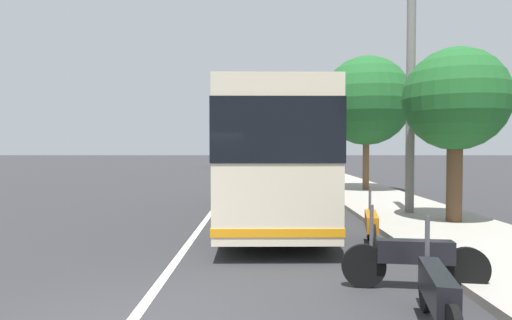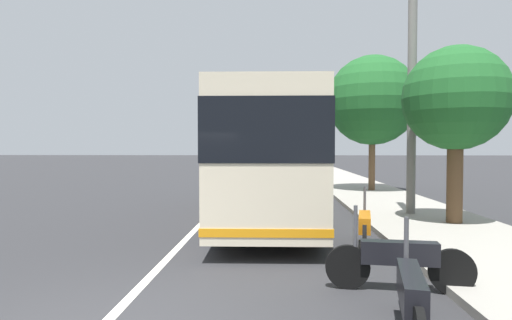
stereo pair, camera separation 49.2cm
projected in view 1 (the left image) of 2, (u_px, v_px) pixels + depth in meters
The scene contains 12 objects.
sidewalk_curb at pixel (398, 208), 14.69m from camera, with size 110.00×3.60×0.14m, color #9E998E.
lane_divider_line at pixel (214, 210), 14.74m from camera, with size 110.00×0.16×0.01m, color silver.
coach_bus at pixel (268, 152), 12.90m from camera, with size 10.45×2.68×3.55m.
motorcycle_far_end at pixel (437, 295), 4.82m from camera, with size 2.28×0.58×1.29m.
motorcycle_angled at pixel (414, 258), 6.45m from camera, with size 0.38×2.18×1.29m.
motorcycle_nearest_curb at pixel (371, 226), 9.15m from camera, with size 2.27×0.55×1.28m.
car_behind_bus at pixel (223, 161), 44.94m from camera, with size 4.53×2.08×1.48m.
car_side_street at pixel (258, 167), 30.98m from camera, with size 4.54×1.99×1.53m.
car_far_distant at pixel (262, 160), 48.35m from camera, with size 4.07×2.04×1.56m.
roadside_tree_mid_block at pixel (455, 101), 11.53m from camera, with size 2.79×2.79×4.88m.
roadside_tree_far_block at pixel (366, 101), 20.21m from camera, with size 4.23×4.23×6.51m.
utility_pole at pixel (410, 103), 13.11m from camera, with size 0.27×0.27×7.10m, color slate.
Camera 1 is at (-4.67, -1.59, 2.18)m, focal length 29.75 mm.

